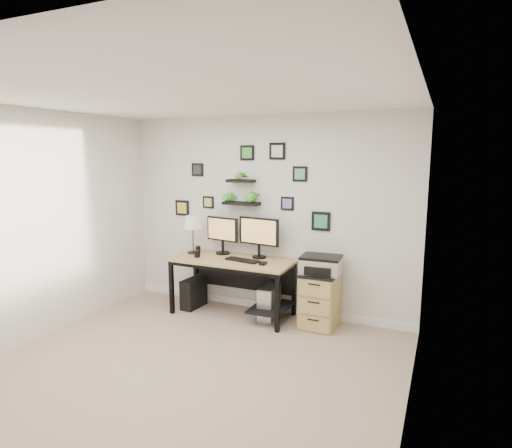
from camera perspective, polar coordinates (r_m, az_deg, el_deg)
The scene contains 14 objects.
room at distance 5.97m, azimuth 1.05°, elevation -10.77°, with size 4.00×4.00×4.00m.
desk at distance 5.62m, azimuth -2.69°, elevation -5.88°, with size 1.60×0.70×0.75m.
monitor_left at distance 5.82m, azimuth -4.51°, elevation -1.15°, with size 0.49×0.22×0.51m.
monitor_right at distance 5.56m, azimuth 0.38°, elevation -1.37°, with size 0.58×0.21×0.54m.
keyboard at distance 5.47m, azimuth -1.82°, elevation -4.84°, with size 0.46×0.15×0.02m, color black.
mouse at distance 5.29m, azimuth 0.95°, elevation -5.28°, with size 0.07×0.11×0.03m, color black.
table_lamp at distance 5.89m, azimuth -8.44°, elevation 0.12°, with size 0.26×0.26×0.52m.
mug at distance 5.72m, azimuth -7.85°, elevation -3.97°, with size 0.08×0.08×0.09m, color black.
pen_cup at distance 5.99m, azimuth -7.73°, elevation -3.35°, with size 0.07×0.07×0.09m, color black.
pc_tower_black at distance 6.04m, azimuth -8.31°, elevation -9.08°, with size 0.18×0.41×0.41m, color black.
pc_tower_grey at distance 5.59m, azimuth 1.79°, elevation -10.38°, with size 0.22×0.45×0.43m.
file_cabinet at distance 5.38m, azimuth 8.48°, elevation -9.94°, with size 0.43×0.53×0.67m.
printer at distance 5.24m, azimuth 8.65°, elevation -5.38°, with size 0.49×0.40×0.21m.
wall_decor at distance 5.68m, azimuth -1.52°, elevation 4.74°, with size 2.29×0.18×1.10m.
Camera 1 is at (2.18, -3.18, 2.10)m, focal length 30.00 mm.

